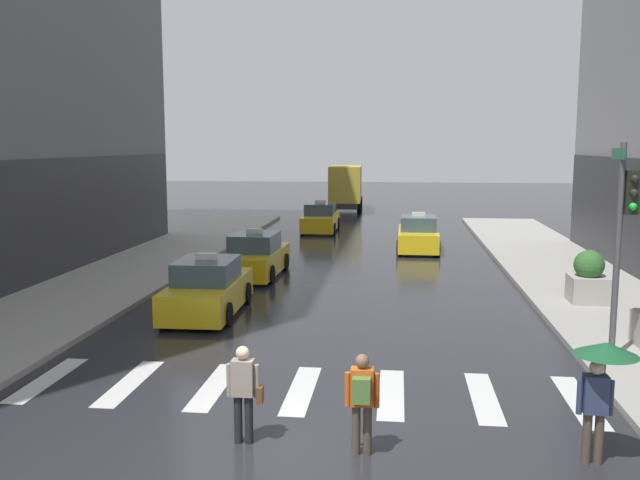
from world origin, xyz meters
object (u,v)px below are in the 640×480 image
at_px(taxi_second, 255,257).
at_px(pedestrian_with_backpack, 362,397).
at_px(taxi_third, 418,235).
at_px(pedestrian_with_umbrella, 602,369).
at_px(taxi_lead, 208,289).
at_px(planter_mid_block, 588,279).
at_px(pedestrian_with_handbag, 244,389).
at_px(taxi_fourth, 320,219).
at_px(box_truck, 346,186).
at_px(traffic_light_pole, 624,221).

height_order(taxi_second, pedestrian_with_backpack, taxi_second).
distance_m(taxi_third, pedestrian_with_umbrella, 21.52).
relative_size(taxi_lead, planter_mid_block, 2.86).
relative_size(taxi_third, pedestrian_with_backpack, 2.77).
bearing_deg(pedestrian_with_umbrella, pedestrian_with_backpack, -178.09).
distance_m(taxi_second, pedestrian_with_handbag, 14.58).
bearing_deg(taxi_fourth, planter_mid_block, -59.34).
relative_size(box_truck, pedestrian_with_handbag, 4.61).
xyz_separation_m(pedestrian_with_backpack, planter_mid_block, (6.27, 10.84, -0.10)).
bearing_deg(pedestrian_with_handbag, box_truck, 91.99).
height_order(taxi_third, pedestrian_with_handbag, taxi_third).
relative_size(taxi_lead, pedestrian_with_umbrella, 2.36).
bearing_deg(pedestrian_with_handbag, taxi_fourth, 93.92).
bearing_deg(taxi_third, traffic_light_pole, -76.43).
bearing_deg(pedestrian_with_backpack, taxi_lead, 119.65).
height_order(traffic_light_pole, pedestrian_with_umbrella, traffic_light_pole).
relative_size(pedestrian_with_umbrella, pedestrian_with_backpack, 1.18).
bearing_deg(traffic_light_pole, planter_mid_block, 81.38).
bearing_deg(taxi_third, box_truck, 104.57).
distance_m(taxi_second, taxi_third, 9.35).
xyz_separation_m(taxi_second, box_truck, (1.44, 25.35, 1.13)).
distance_m(taxi_lead, pedestrian_with_umbrella, 12.16).
distance_m(traffic_light_pole, pedestrian_with_umbrella, 5.59).
height_order(box_truck, pedestrian_with_handbag, box_truck).
distance_m(taxi_fourth, box_truck, 12.06).
relative_size(taxi_lead, taxi_fourth, 1.01).
xyz_separation_m(traffic_light_pole, pedestrian_with_handbag, (-7.35, -4.89, -2.32)).
height_order(taxi_lead, planter_mid_block, taxi_lead).
distance_m(taxi_lead, planter_mid_block, 11.42).
distance_m(pedestrian_with_backpack, planter_mid_block, 12.52).
relative_size(taxi_fourth, box_truck, 0.60).
distance_m(taxi_third, box_truck, 19.02).
relative_size(box_truck, pedestrian_with_backpack, 4.61).
bearing_deg(taxi_fourth, box_truck, 87.53).
xyz_separation_m(traffic_light_pole, taxi_third, (-3.96, 16.38, -2.53)).
distance_m(taxi_third, planter_mid_block, 11.72).
height_order(taxi_second, pedestrian_with_umbrella, pedestrian_with_umbrella).
xyz_separation_m(taxi_third, pedestrian_with_backpack, (-1.45, -21.52, 0.25)).
relative_size(taxi_fourth, planter_mid_block, 2.84).
bearing_deg(pedestrian_with_umbrella, pedestrian_with_handbag, 178.77).
distance_m(taxi_lead, pedestrian_with_backpack, 10.01).
bearing_deg(pedestrian_with_handbag, taxi_second, 101.16).
height_order(taxi_lead, pedestrian_with_backpack, taxi_lead).
bearing_deg(taxi_third, taxi_lead, -116.53).
height_order(traffic_light_pole, taxi_third, traffic_light_pole).
distance_m(taxi_second, pedestrian_with_backpack, 15.31).
xyz_separation_m(taxi_third, box_truck, (-4.78, 18.37, 1.13)).
relative_size(taxi_second, taxi_third, 1.00).
distance_m(traffic_light_pole, box_truck, 35.86).
distance_m(traffic_light_pole, pedestrian_with_handbag, 9.13).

